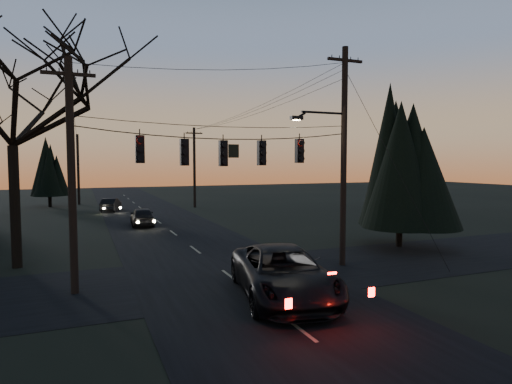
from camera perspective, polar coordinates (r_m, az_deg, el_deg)
name	(u,v)px	position (r m, az deg, el deg)	size (l,w,h in m)	color
main_road	(180,238)	(27.68, -10.14, -6.04)	(8.00, 120.00, 0.02)	black
cross_road	(231,277)	(18.24, -3.40, -11.22)	(60.00, 7.00, 0.02)	black
utility_pole_right	(342,265)	(20.63, 11.42, -9.53)	(5.00, 0.30, 10.00)	black
utility_pole_left	(75,294)	(17.35, -22.98, -12.36)	(1.80, 0.30, 8.50)	black
utility_pole_far_r	(195,207)	(46.30, -8.16, -2.03)	(1.80, 0.30, 8.50)	black
utility_pole_far_l	(79,205)	(52.89, -22.51, -1.55)	(0.30, 0.30, 8.00)	black
span_signal_assembly	(225,152)	(17.54, -4.22, 5.40)	(11.50, 0.44, 1.61)	black
bare_tree_left	(11,96)	(22.27, -29.90, 11.09)	(10.05, 10.05, 11.08)	black
evergreen_right	(401,165)	(25.46, 18.74, 3.48)	(4.80, 4.80, 8.14)	black
evergreen_dist	(49,171)	(51.11, -25.88, 2.53)	(3.42, 3.42, 6.58)	black
suv_near	(283,274)	(15.31, 3.61, -10.79)	(2.93, 6.36, 1.77)	black
sedan_oncoming_a	(142,217)	(33.59, -14.92, -3.18)	(1.65, 4.10, 1.40)	black
sedan_oncoming_b	(111,205)	(44.44, -18.79, -1.63)	(1.34, 3.85, 1.27)	black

